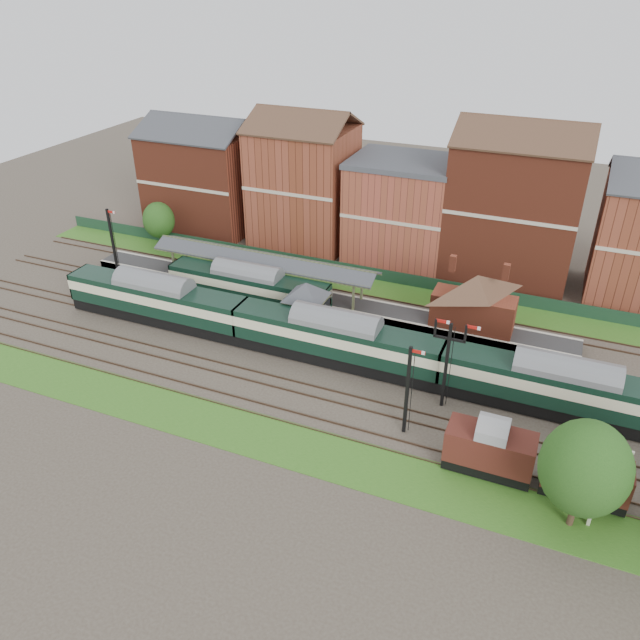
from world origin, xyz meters
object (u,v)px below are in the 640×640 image
at_px(platform_railcar, 248,287).
at_px(signal_box, 306,308).
at_px(semaphore_bracket, 447,360).
at_px(dmu_train, 336,339).
at_px(goods_van_a, 490,449).

bearing_deg(platform_railcar, signal_box, -21.59).
bearing_deg(semaphore_bracket, signal_box, 159.08).
height_order(semaphore_bracket, dmu_train, semaphore_bracket).
bearing_deg(goods_van_a, signal_box, 148.30).
bearing_deg(signal_box, dmu_train, -36.63).
bearing_deg(semaphore_bracket, dmu_train, 166.81).
height_order(dmu_train, goods_van_a, dmu_train).
distance_m(signal_box, goods_van_a, 23.34).
xyz_separation_m(signal_box, dmu_train, (4.37, -3.25, -0.55)).
xyz_separation_m(semaphore_bracket, dmu_train, (-10.67, 2.50, -1.99)).
distance_m(dmu_train, platform_railcar, 14.17).
bearing_deg(semaphore_bracket, goods_van_a, -53.56).
distance_m(dmu_train, goods_van_a, 17.90).
height_order(signal_box, platform_railcar, signal_box).
xyz_separation_m(signal_box, semaphore_bracket, (15.04, -5.75, 1.44)).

